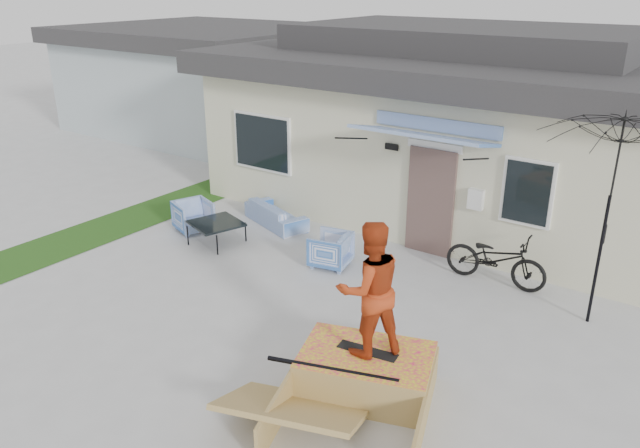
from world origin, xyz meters
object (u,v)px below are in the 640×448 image
Objects in this scene: armchair_left at (193,215)px; skater at (370,287)px; patio_umbrella at (606,218)px; skate_ramp at (366,373)px; skateboard at (368,350)px; armchair_right at (330,248)px; loveseat at (276,210)px; coffee_table at (217,233)px; bicycle at (496,253)px.

skater reaches higher than armchair_left.
patio_umbrella reaches higher than skate_ramp.
patio_umbrella is at bearing -62.66° from armchair_left.
skateboard is at bearing -144.33° from skater.
skater is at bearing -98.60° from skateboard.
armchair_right reaches higher than skateboard.
skater is at bearing -119.02° from patio_umbrella.
loveseat is at bearing -21.60° from armchair_left.
skater is at bearing -25.07° from coffee_table.
loveseat is 0.94× the size of bicycle.
armchair_left is at bearing -97.73° from armchair_right.
armchair_right is 4.73m from patio_umbrella.
skateboard is at bearing 160.32° from loveseat.
loveseat is at bearing 78.14° from coffee_table.
armchair_left reaches higher than skate_ramp.
armchair_right is 3.78m from skateboard.
coffee_table is at bearing 104.51° from bicycle.
skateboard is (2.52, -2.81, 0.23)m from armchair_right.
skateboard is (-0.24, -3.91, 0.01)m from bicycle.
skate_ramp is 2.81× the size of skateboard.
armchair_left is at bearing 148.03° from skateboard.
skateboard is (-1.94, -3.50, -1.16)m from patio_umbrella.
loveseat is at bearing -93.74° from skater.
skateboard reaches higher than skate_ramp.
coffee_table is at bearing -79.41° from skater.
coffee_table is 0.51× the size of bicycle.
armchair_right is at bearing -171.23° from patio_umbrella.
coffee_table is 1.16× the size of skateboard.
armchair_left is 0.33× the size of skate_ramp.
loveseat is 2.35× the size of armchair_right.
skateboard is at bearing 90.00° from skate_ramp.
skater is at bearing -93.03° from armchair_left.
bicycle reaches higher than armchair_right.
armchair_left reaches higher than loveseat.
loveseat is 6.79m from patio_umbrella.
skate_ramp is 1.25× the size of skater.
skater is at bearing 160.32° from loveseat.
patio_umbrella reaches higher than bicycle.
patio_umbrella reaches higher than armchair_right.
armchair_right reaches higher than coffee_table.
skate_ramp is at bearing -80.23° from skateboard.
bicycle is at bearing -57.01° from armchair_left.
skateboard is 0.45× the size of skater.
bicycle reaches higher than armchair_left.
loveseat is at bearing 121.94° from skate_ramp.
bicycle is at bearing 68.41° from skate_ramp.
coffee_table is 5.54m from skateboard.
skateboard is (5.01, -2.34, 0.36)m from coffee_table.
armchair_right is at bearing 174.03° from loveseat.
armchair_right is 2.53m from coffee_table.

